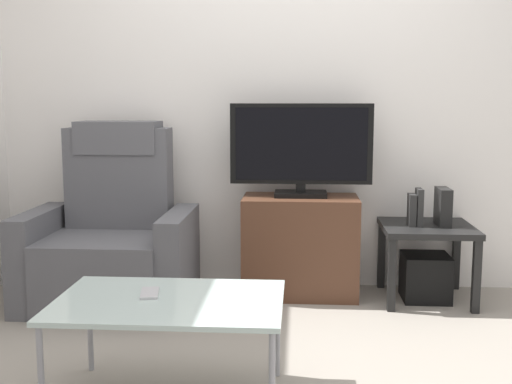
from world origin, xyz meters
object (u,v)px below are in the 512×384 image
object	(u,v)px
book_middle	(419,207)
game_console	(443,207)
subwoofer_box	(425,277)
television	(301,148)
tv_stand	(300,246)
book_leftmost	(412,210)
coffee_table	(169,306)
recliner_armchair	(112,241)
side_table	(427,237)
cell_phone	(150,293)

from	to	relation	value
book_middle	game_console	xyz separation A→B (m)	(0.15, 0.03, 0.00)
subwoofer_box	book_middle	size ratio (longest dim) A/B	1.24
television	game_console	size ratio (longest dim) A/B	3.86
tv_stand	book_leftmost	world-z (taller)	book_leftmost
tv_stand	coffee_table	world-z (taller)	tv_stand
book_leftmost	game_console	bearing A→B (deg)	8.97
recliner_armchair	book_leftmost	world-z (taller)	recliner_armchair
book_leftmost	book_middle	bearing A→B (deg)	0.00
television	side_table	distance (m)	0.93
television	coffee_table	distance (m)	1.66
tv_stand	cell_phone	bearing A→B (deg)	-113.30
book_middle	cell_phone	xyz separation A→B (m)	(-1.32, -1.35, -0.14)
subwoofer_box	coffee_table	world-z (taller)	coffee_table
side_table	book_leftmost	world-z (taller)	book_leftmost
game_console	book_middle	bearing A→B (deg)	-168.52
tv_stand	game_console	size ratio (longest dim) A/B	3.14
side_table	cell_phone	size ratio (longest dim) A/B	3.60
television	side_table	size ratio (longest dim) A/B	1.61
book_leftmost	game_console	xyz separation A→B (m)	(0.19, 0.03, 0.02)
book_middle	game_console	bearing A→B (deg)	11.48
television	book_middle	bearing A→B (deg)	-6.97
recliner_armchair	cell_phone	world-z (taller)	recliner_armchair
side_table	subwoofer_box	bearing A→B (deg)	-165.96
book_leftmost	subwoofer_box	bearing A→B (deg)	11.31
side_table	subwoofer_box	size ratio (longest dim) A/B	1.94
side_table	game_console	xyz separation A→B (m)	(0.09, 0.01, 0.19)
side_table	subwoofer_box	distance (m)	0.25
book_leftmost	book_middle	world-z (taller)	book_middle
cell_phone	tv_stand	bearing A→B (deg)	56.57
recliner_armchair	cell_phone	bearing A→B (deg)	-66.67
television	book_leftmost	size ratio (longest dim) A/B	4.52
recliner_armchair	game_console	bearing A→B (deg)	4.82
game_console	tv_stand	bearing A→B (deg)	177.48
recliner_armchair	cell_phone	size ratio (longest dim) A/B	7.20
game_console	cell_phone	xyz separation A→B (m)	(-1.47, -1.38, -0.14)
book_leftmost	game_console	distance (m)	0.19
tv_stand	television	world-z (taller)	television
side_table	game_console	world-z (taller)	game_console
subwoofer_box	book_middle	distance (m)	0.44
television	recliner_armchair	size ratio (longest dim) A/B	0.80
tv_stand	book_leftmost	xyz separation A→B (m)	(0.67, -0.07, 0.25)
recliner_armchair	book_leftmost	xyz separation A→B (m)	(1.80, 0.14, 0.19)
subwoofer_box	coffee_table	size ratio (longest dim) A/B	0.31
recliner_armchair	book_middle	xyz separation A→B (m)	(1.84, 0.14, 0.20)
coffee_table	cell_phone	xyz separation A→B (m)	(-0.09, 0.06, 0.03)
book_leftmost	book_middle	distance (m)	0.05
tv_stand	cell_phone	xyz separation A→B (m)	(-0.61, -1.42, 0.12)
side_table	book_middle	world-z (taller)	book_middle
recliner_armchair	game_console	size ratio (longest dim) A/B	4.80
tv_stand	game_console	world-z (taller)	game_console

